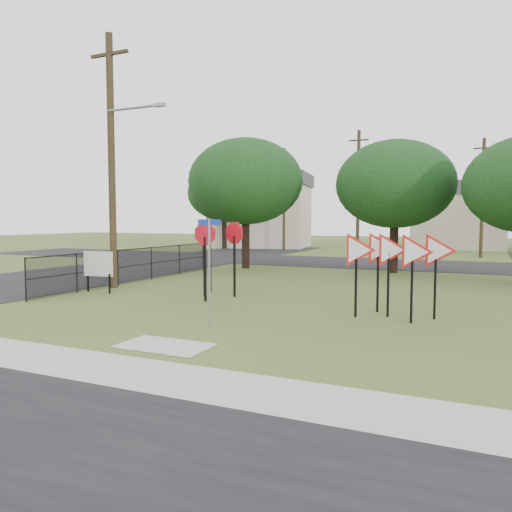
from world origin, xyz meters
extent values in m
plane|color=#3E541F|center=(0.00, 0.00, 0.00)|extent=(140.00, 140.00, 0.00)
cube|color=#A1A098|center=(0.00, -4.20, 0.01)|extent=(30.00, 1.60, 0.02)
cube|color=#3E541F|center=(0.00, -5.40, 0.01)|extent=(30.00, 0.80, 0.02)
cube|color=black|center=(-12.00, 10.00, 0.01)|extent=(8.00, 50.00, 0.02)
cube|color=black|center=(0.00, 20.00, 0.01)|extent=(60.00, 8.00, 0.02)
cube|color=#A1A098|center=(0.00, -2.40, 0.01)|extent=(2.00, 1.20, 0.02)
cylinder|color=gray|center=(-0.05, -0.36, 1.38)|extent=(0.06, 0.06, 2.76)
cube|color=#0D2C96|center=(-0.05, -0.36, 2.68)|extent=(0.54, 0.21, 0.15)
cube|color=black|center=(-2.77, 3.99, 1.08)|extent=(0.07, 0.07, 2.17)
cube|color=black|center=(-1.80, 4.43, 1.08)|extent=(0.07, 0.07, 2.17)
cube|color=black|center=(-2.23, 3.13, 1.08)|extent=(0.07, 0.07, 2.17)
cube|color=black|center=(-3.10, 4.97, 1.08)|extent=(0.07, 0.07, 2.17)
cube|color=black|center=(3.00, 2.58, 0.92)|extent=(0.06, 0.06, 1.85)
cube|color=black|center=(3.82, 2.99, 0.92)|extent=(0.06, 0.06, 1.85)
cube|color=black|center=(4.54, 2.37, 0.92)|extent=(0.06, 0.06, 1.85)
cube|color=black|center=(3.41, 3.60, 0.92)|extent=(0.06, 0.06, 1.85)
cube|color=black|center=(5.05, 3.19, 0.92)|extent=(0.06, 0.06, 1.85)
cube|color=black|center=(-7.41, 3.16, 0.36)|extent=(0.05, 0.05, 0.73)
cube|color=black|center=(-6.37, 3.16, 0.36)|extent=(0.05, 0.05, 0.73)
cube|color=silver|center=(-6.89, 3.16, 1.09)|extent=(1.25, 0.19, 0.94)
cylinder|color=#3E311C|center=(-7.30, 4.50, 5.00)|extent=(0.28, 0.28, 10.00)
cube|color=#3E311C|center=(-7.30, 4.50, 9.20)|extent=(1.80, 0.12, 0.12)
cylinder|color=gray|center=(-6.10, 4.40, 7.00)|extent=(2.40, 0.10, 0.10)
cube|color=gray|center=(-4.90, 4.40, 7.00)|extent=(0.50, 0.18, 0.12)
cylinder|color=#3E311C|center=(-2.00, 24.00, 4.50)|extent=(0.24, 0.24, 9.00)
cube|color=#3E311C|center=(-2.00, 24.00, 8.30)|extent=(1.40, 0.10, 0.10)
cylinder|color=#3E311C|center=(6.00, 28.00, 4.25)|extent=(0.24, 0.24, 8.50)
cube|color=#3E311C|center=(6.00, 28.00, 7.80)|extent=(1.40, 0.10, 0.10)
cylinder|color=#3E311C|center=(-10.00, 30.00, 4.50)|extent=(0.24, 0.24, 9.00)
cube|color=#3E311C|center=(-10.00, 30.00, 8.30)|extent=(1.40, 0.10, 0.10)
cylinder|color=black|center=(-7.60, 0.50, 0.75)|extent=(0.05, 0.05, 1.50)
cylinder|color=black|center=(-7.60, 2.80, 0.75)|extent=(0.05, 0.05, 1.50)
cylinder|color=black|center=(-7.60, 5.10, 0.75)|extent=(0.05, 0.05, 1.50)
cylinder|color=black|center=(-7.60, 7.40, 0.75)|extent=(0.05, 0.05, 1.50)
cylinder|color=black|center=(-7.60, 9.70, 0.75)|extent=(0.05, 0.05, 1.50)
cylinder|color=black|center=(-7.60, 12.00, 0.75)|extent=(0.05, 0.05, 1.50)
cube|color=black|center=(-7.60, 6.25, 1.46)|extent=(0.03, 11.50, 0.03)
cube|color=black|center=(-7.60, 6.25, 0.75)|extent=(0.03, 11.50, 0.03)
cube|color=black|center=(-7.60, 6.25, 0.75)|extent=(0.01, 11.50, 1.50)
cube|color=beige|center=(-14.00, 34.00, 3.00)|extent=(10.08, 8.46, 6.00)
cube|color=#424247|center=(-14.00, 34.00, 6.60)|extent=(10.58, 8.88, 1.20)
cube|color=beige|center=(4.00, 40.00, 2.50)|extent=(8.00, 8.00, 5.00)
cube|color=#424247|center=(4.00, 40.00, 5.60)|extent=(8.40, 8.40, 1.20)
cylinder|color=black|center=(-6.00, 14.00, 1.31)|extent=(0.44, 0.44, 2.62)
ellipsoid|color=#133315|center=(-6.00, 14.00, 4.87)|extent=(6.40, 6.40, 4.80)
cylinder|color=black|center=(2.00, 15.00, 1.22)|extent=(0.44, 0.44, 2.45)
ellipsoid|color=#133315|center=(2.00, 15.00, 4.55)|extent=(6.00, 6.00, 4.50)
cylinder|color=black|center=(-16.00, 30.00, 1.40)|extent=(0.44, 0.44, 2.80)
ellipsoid|color=#133315|center=(-16.00, 30.00, 5.18)|extent=(6.80, 6.80, 5.10)
camera|label=1|loc=(6.26, -11.26, 2.76)|focal=35.00mm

